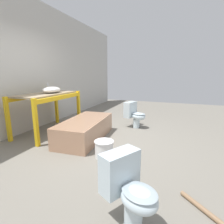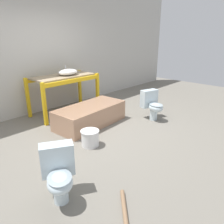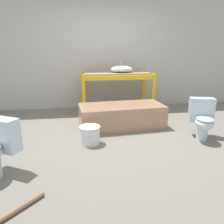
# 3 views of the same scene
# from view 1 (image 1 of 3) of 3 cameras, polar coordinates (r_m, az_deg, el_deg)

# --- Properties ---
(ground_plane) EXTENTS (12.00, 12.00, 0.00)m
(ground_plane) POSITION_cam_1_polar(r_m,az_deg,el_deg) (3.65, -6.15, -10.18)
(ground_plane) COLOR slate
(warehouse_wall_rear) EXTENTS (10.80, 0.08, 3.20)m
(warehouse_wall_rear) POSITION_cam_1_polar(r_m,az_deg,el_deg) (4.59, -29.24, 13.39)
(warehouse_wall_rear) COLOR beige
(warehouse_wall_rear) RESTS_ON ground_plane
(shelving_rack) EXTENTS (1.63, 0.81, 0.95)m
(shelving_rack) POSITION_cam_1_polar(r_m,az_deg,el_deg) (4.40, -20.42, 3.73)
(shelving_rack) COLOR yellow
(shelving_rack) RESTS_ON ground_plane
(sink_basin) EXTENTS (0.51, 0.35, 0.23)m
(sink_basin) POSITION_cam_1_polar(r_m,az_deg,el_deg) (4.42, -19.16, 6.86)
(sink_basin) COLOR white
(sink_basin) RESTS_ON shelving_rack
(bathtub_main) EXTENTS (1.64, 0.84, 0.43)m
(bathtub_main) POSITION_cam_1_polar(r_m,az_deg,el_deg) (3.85, -8.74, -5.10)
(bathtub_main) COLOR tan
(bathtub_main) RESTS_ON ground_plane
(toilet_near) EXTENTS (0.48, 0.61, 0.67)m
(toilet_near) POSITION_cam_1_polar(r_m,az_deg,el_deg) (4.64, 7.29, -0.54)
(toilet_near) COLOR silver
(toilet_near) RESTS_ON ground_plane
(toilet_far) EXTENTS (0.56, 0.63, 0.67)m
(toilet_far) POSITION_cam_1_polar(r_m,az_deg,el_deg) (1.77, 5.48, -22.98)
(toilet_far) COLOR silver
(toilet_far) RESTS_ON ground_plane
(bucket_white) EXTENTS (0.33, 0.33, 0.29)m
(bucket_white) POSITION_cam_1_polar(r_m,az_deg,el_deg) (3.03, -2.58, -11.85)
(bucket_white) COLOR white
(bucket_white) RESTS_ON ground_plane
(loose_pipe) EXTENTS (0.43, 0.44, 0.05)m
(loose_pipe) POSITION_cam_1_polar(r_m,az_deg,el_deg) (2.27, 27.60, -26.32)
(loose_pipe) COLOR #8C6B4C
(loose_pipe) RESTS_ON ground_plane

